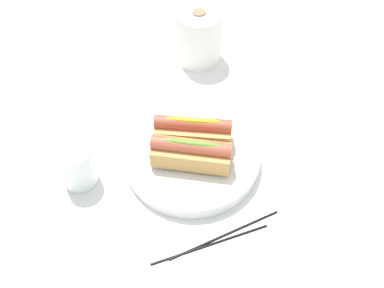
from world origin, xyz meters
TOP-DOWN VIEW (x-y plane):
  - ground_plane at (0.00, 0.00)m, footprint 2.40×2.40m
  - serving_bowl at (0.02, 0.01)m, footprint 0.27×0.27m
  - hotdog_front at (0.02, -0.01)m, footprint 0.16×0.10m
  - hotdog_back at (0.03, 0.04)m, footprint 0.16×0.09m
  - water_glass at (-0.20, 0.02)m, footprint 0.07×0.07m
  - paper_towel_roll at (0.11, 0.32)m, footprint 0.11×0.11m
  - chopstick_near at (0.04, -0.16)m, footprint 0.22×0.05m
  - chopstick_far at (0.01, -0.18)m, footprint 0.22×0.03m

SIDE VIEW (x-z plane):
  - ground_plane at x=0.00m, z-range 0.00..0.00m
  - chopstick_near at x=0.04m, z-range 0.00..0.01m
  - chopstick_far at x=0.01m, z-range 0.00..0.01m
  - serving_bowl at x=0.02m, z-range 0.00..0.04m
  - water_glass at x=-0.20m, z-range 0.00..0.09m
  - hotdog_front at x=0.02m, z-range 0.03..0.09m
  - hotdog_back at x=0.03m, z-range 0.03..0.09m
  - paper_towel_roll at x=0.11m, z-range 0.00..0.13m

